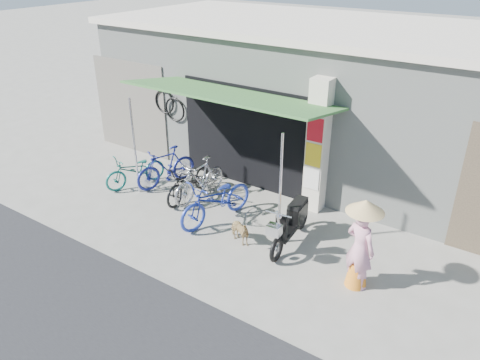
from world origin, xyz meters
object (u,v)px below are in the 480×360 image
Objects in this scene: bike_navy at (217,200)px; moped at (291,223)px; bike_black at (189,181)px; street_dog at (239,231)px; nun at (360,245)px; bike_silver at (200,180)px; bike_teal at (136,170)px; bike_blue at (166,167)px.

moped reaches higher than bike_navy.
bike_black is at bearing 167.95° from moped.
bike_black is 2.63× the size of street_dog.
street_dog is at bearing 18.91° from nun.
bike_navy reaches higher than bike_black.
moped is at bearing -4.98° from bike_silver.
street_dog is (2.04, -0.91, -0.17)m from bike_black.
nun is (4.49, -0.85, 0.41)m from bike_black.
nun is (2.45, 0.06, 0.58)m from street_dog.
bike_teal is at bearing -172.90° from bike_navy.
bike_teal is at bearing 173.41° from moped.
bike_navy reaches higher than bike_teal.
bike_blue reaches higher than street_dog.
nun reaches higher than bike_black.
nun is at bearing 13.23° from bike_teal.
bike_navy is (0.93, -0.59, 0.01)m from bike_silver.
nun reaches higher than bike_blue.
bike_blue is 2.59× the size of street_dog.
bike_silver reaches higher than bike_teal.
nun is at bearing -8.33° from bike_silver.
bike_black is 0.86× the size of bike_navy.
bike_teal is at bearing -175.66° from bike_black.
street_dog is (3.53, -0.66, -0.15)m from bike_teal.
bike_silver is 0.92× the size of moped.
moped is 1.71m from nun.
bike_black is at bearing 6.77° from nun.
bike_blue is 1.14m from bike_silver.
bike_navy is at bearing 179.23° from moped.
moped is (2.66, -0.44, -0.03)m from bike_silver.
bike_teal is 0.95× the size of bike_black.
street_dog is at bearing -25.23° from bike_silver.
street_dog is at bearing 8.38° from bike_teal.
moped is (2.91, -0.33, 0.03)m from bike_black.
bike_navy is at bearing 81.86° from street_dog.
bike_silver is at bearing 4.71° from nun.
bike_blue is 0.99× the size of bike_silver.
bike_navy reaches higher than bike_silver.
bike_black is at bearing 28.58° from bike_teal.
bike_silver reaches higher than street_dog.
bike_blue is 2.17m from bike_navy.
nun is at bearing -16.01° from bike_black.
moped reaches higher than bike_silver.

